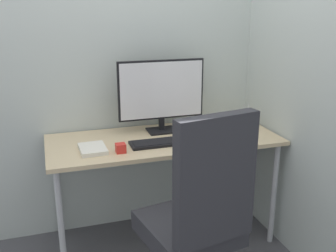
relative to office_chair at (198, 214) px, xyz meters
The scene contains 11 objects.
ground_plane 0.90m from the office_chair, 87.53° to the left, with size 8.00×8.00×0.00m, color #4C4C51.
wall_back 1.32m from the office_chair, 88.35° to the left, with size 3.22×0.04×2.80m, color #B7C1BC.
wall_side_right 1.24m from the office_chair, 28.41° to the left, with size 0.04×2.34×2.80m, color #B7C1BC.
desk 0.70m from the office_chair, 87.53° to the left, with size 1.50×0.62×0.75m.
office_chair is the anchor object (origin of this frame).
monitor 0.95m from the office_chair, 85.99° to the left, with size 0.59×0.16×0.49m.
keyboard 0.61m from the office_chair, 89.46° to the left, with size 0.44×0.15×0.02m.
mouse 0.71m from the office_chair, 57.68° to the left, with size 0.07×0.10×0.04m, color gray.
pen_holder 0.97m from the office_chair, 48.02° to the left, with size 0.09×0.09×0.18m.
notebook 0.76m from the office_chair, 127.08° to the left, with size 0.15×0.21×0.03m, color silver.
desk_clamp_accessory 0.63m from the office_chair, 119.50° to the left, with size 0.06×0.06×0.05m, color red.
Camera 1 is at (-0.72, -2.35, 1.60)m, focal length 42.32 mm.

